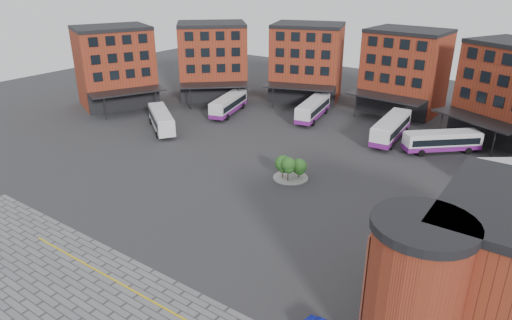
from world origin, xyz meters
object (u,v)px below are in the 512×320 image
Objects in this scene: bus_c at (313,109)px; bus_e at (442,141)px; bus_d at (391,128)px; bus_b at (229,104)px; bus_a at (161,119)px; tree_island at (290,167)px.

bus_c reaches higher than bus_e.
bus_d is at bearing -137.98° from bus_e.
bus_e is (36.34, 2.80, -0.08)m from bus_b.
bus_b is 0.94× the size of bus_d.
bus_d is (31.96, 16.85, -0.01)m from bus_a.
bus_c is at bearing 112.20° from tree_island.
bus_d reaches higher than bus_a.
bus_d reaches higher than tree_island.
bus_c is 22.77m from bus_e.
bus_d is 1.28× the size of bus_e.
bus_b reaches higher than bus_e.
bus_e is at bearing -32.68° from bus_a.
bus_a is at bearing -119.43° from bus_b.
bus_a is 1.10× the size of bus_e.
bus_d is at bearing 75.95° from tree_island.
bus_c is 0.96× the size of bus_d.
bus_b reaches higher than bus_a.
tree_island is at bearing -75.04° from bus_e.
bus_e is (39.70, 16.07, -0.23)m from bus_a.
tree_island is 0.45× the size of bus_e.
bus_c is (13.81, 6.10, 0.04)m from bus_b.
bus_a reaches higher than tree_island.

